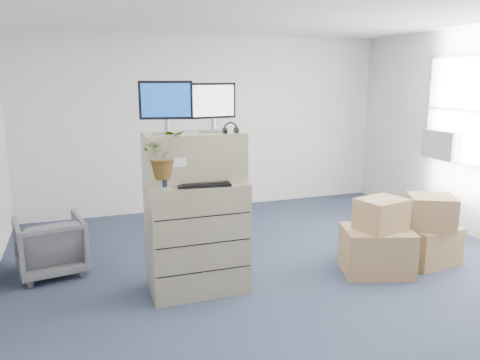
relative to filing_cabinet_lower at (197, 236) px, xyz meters
name	(u,v)px	position (x,y,z in m)	size (l,w,h in m)	color
ground	(305,295)	(0.97, -0.51, -0.56)	(7.00, 7.00, 0.00)	#263146
wall_back	(208,124)	(0.97, 3.00, 0.84)	(6.00, 0.02, 2.80)	silver
ac_unit	(443,145)	(3.84, 0.89, 0.64)	(0.24, 0.60, 0.40)	beige
filing_cabinet_lower	(197,236)	(0.00, 0.00, 0.00)	(0.96, 0.59, 1.12)	gray
filing_cabinet_upper	(194,157)	(0.00, 0.05, 0.80)	(0.96, 0.48, 0.48)	gray
monitor_left	(166,104)	(-0.26, 0.03, 1.32)	(0.50, 0.24, 0.50)	#99999E
monitor_right	(213,105)	(0.20, 0.06, 1.31)	(0.48, 0.22, 0.47)	#99999E
headphones	(231,129)	(0.32, -0.12, 1.08)	(0.14, 0.14, 0.02)	black
keyboard	(204,184)	(0.03, -0.18, 0.58)	(0.50, 0.21, 0.03)	black
mouse	(231,181)	(0.33, -0.13, 0.58)	(0.11, 0.07, 0.04)	silver
water_bottle	(201,168)	(0.07, 0.03, 0.69)	(0.07, 0.07, 0.25)	gray
phone_dock	(191,178)	(-0.04, 0.03, 0.61)	(0.06, 0.05, 0.13)	silver
external_drive	(228,174)	(0.37, 0.09, 0.60)	(0.23, 0.17, 0.07)	black
tissue_box	(230,167)	(0.37, 0.07, 0.68)	(0.24, 0.12, 0.09)	#4088DC
potted_plant	(162,161)	(-0.34, -0.10, 0.81)	(0.53, 0.56, 0.44)	#94AF8D
office_chair	(50,243)	(-1.43, 0.92, -0.21)	(0.68, 0.64, 0.70)	slate
cardboard_boxes	(398,239)	(2.31, -0.19, -0.24)	(1.51, 1.02, 0.85)	#99724A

